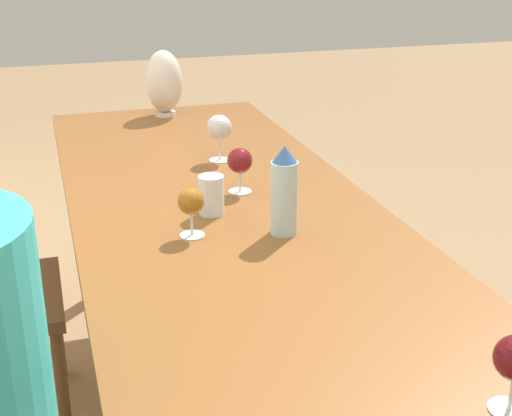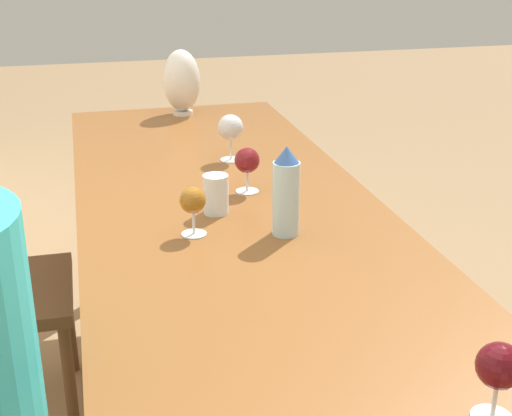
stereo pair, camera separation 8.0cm
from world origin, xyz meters
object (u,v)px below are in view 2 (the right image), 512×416
at_px(vase, 182,81).
at_px(wine_glass_6, 247,162).
at_px(wine_glass_3, 230,128).
at_px(water_bottle, 286,192).
at_px(wine_glass_0, 499,368).
at_px(wine_glass_2, 193,202).
at_px(water_tumbler, 216,194).

relative_size(vase, wine_glass_6, 2.00).
relative_size(wine_glass_3, wine_glass_6, 1.16).
distance_m(water_bottle, wine_glass_0, 0.76).
height_order(water_bottle, vase, vase).
distance_m(water_bottle, vase, 1.24).
bearing_deg(wine_glass_3, wine_glass_2, 159.17).
height_order(water_bottle, wine_glass_2, water_bottle).
distance_m(water_bottle, wine_glass_3, 0.61).
height_order(water_bottle, water_tumbler, water_bottle).
xyz_separation_m(wine_glass_3, wine_glass_6, (-0.30, 0.02, -0.02)).
xyz_separation_m(water_bottle, wine_glass_0, (-0.75, -0.11, -0.02)).
bearing_deg(wine_glass_6, water_bottle, -176.00).
height_order(water_tumbler, wine_glass_2, wine_glass_2).
height_order(water_bottle, wine_glass_3, water_bottle).
xyz_separation_m(wine_glass_2, wine_glass_6, (0.26, -0.20, 0.00)).
distance_m(wine_glass_0, wine_glass_3, 1.36).
bearing_deg(wine_glass_2, wine_glass_0, -157.86).
relative_size(water_tumbler, wine_glass_3, 0.70).
bearing_deg(wine_glass_6, wine_glass_3, -3.30).
bearing_deg(wine_glass_2, wine_glass_3, -20.83).
distance_m(water_tumbler, vase, 1.07).
relative_size(water_tumbler, wine_glass_2, 0.85).
distance_m(vase, wine_glass_6, 0.93).
xyz_separation_m(water_tumbler, wine_glass_2, (-0.12, 0.08, 0.03)).
relative_size(water_bottle, wine_glass_2, 1.82).
distance_m(vase, wine_glass_0, 2.00).
distance_m(wine_glass_2, wine_glass_6, 0.33).
height_order(water_tumbler, wine_glass_3, wine_glass_3).
distance_m(vase, wine_glass_2, 1.20).
xyz_separation_m(wine_glass_0, wine_glass_2, (0.80, 0.33, -0.01)).
xyz_separation_m(vase, wine_glass_2, (-1.19, 0.15, -0.05)).
distance_m(water_tumbler, wine_glass_2, 0.15).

